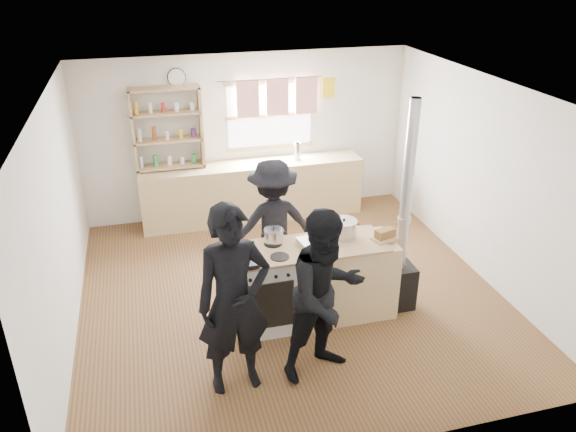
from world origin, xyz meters
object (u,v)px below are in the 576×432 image
at_px(cooking_island, 315,281).
at_px(stockpot_stove, 274,236).
at_px(flue_heater, 400,258).
at_px(person_near_right, 326,295).
at_px(skillet_greens, 250,261).
at_px(bread_board, 385,235).
at_px(roast_tray, 314,242).
at_px(person_near_left, 234,301).
at_px(stockpot_counter, 344,228).
at_px(thermos, 298,151).
at_px(person_far, 273,224).

relative_size(cooking_island, stockpot_stove, 8.99).
relative_size(flue_heater, person_near_right, 1.42).
distance_m(skillet_greens, bread_board, 1.57).
bearing_deg(stockpot_stove, cooking_island, -23.89).
relative_size(roast_tray, person_near_left, 0.19).
bearing_deg(bread_board, stockpot_counter, 157.80).
relative_size(stockpot_counter, person_near_right, 0.17).
height_order(stockpot_stove, bread_board, stockpot_stove).
relative_size(thermos, skillet_greens, 0.74).
height_order(roast_tray, person_near_left, person_near_left).
bearing_deg(stockpot_stove, person_far, 77.33).
height_order(thermos, stockpot_counter, thermos).
relative_size(bread_board, person_near_right, 0.18).
bearing_deg(person_near_left, person_near_right, -6.12).
distance_m(person_near_left, person_near_right, 0.88).
bearing_deg(thermos, flue_heater, -81.11).
bearing_deg(person_near_right, flue_heater, 17.83).
xyz_separation_m(stockpot_counter, flue_heater, (0.65, -0.15, -0.39)).
bearing_deg(roast_tray, person_far, 107.25).
relative_size(stockpot_counter, bread_board, 0.93).
bearing_deg(cooking_island, thermos, 78.33).
xyz_separation_m(person_near_right, person_far, (-0.10, 1.73, -0.06)).
bearing_deg(person_near_left, cooking_island, 34.50).
height_order(thermos, flue_heater, flue_heater).
bearing_deg(person_near_left, stockpot_stove, 54.34).
bearing_deg(roast_tray, bread_board, -4.79).
distance_m(cooking_island, roast_tray, 0.51).
bearing_deg(thermos, person_near_left, -114.11).
bearing_deg(skillet_greens, flue_heater, 5.44).
relative_size(roast_tray, stockpot_stove, 1.68).
height_order(person_near_left, person_far, person_near_left).
distance_m(bread_board, person_near_right, 1.27).
height_order(stockpot_counter, person_near_right, person_near_right).
height_order(flue_heater, person_far, flue_heater).
bearing_deg(stockpot_stove, skillet_greens, -131.53).
distance_m(cooking_island, stockpot_counter, 0.68).
bearing_deg(person_near_right, stockpot_stove, 85.38).
xyz_separation_m(person_near_left, person_far, (0.78, 1.71, -0.14)).
xyz_separation_m(thermos, skillet_greens, (-1.35, -2.97, -0.08)).
height_order(flue_heater, person_near_left, flue_heater).
bearing_deg(bread_board, person_far, 139.67).
height_order(thermos, roast_tray, thermos).
bearing_deg(person_near_left, person_far, 60.77).
relative_size(bread_board, flue_heater, 0.13).
xyz_separation_m(skillet_greens, flue_heater, (1.79, 0.17, -0.31)).
relative_size(cooking_island, bread_board, 6.08).
relative_size(bread_board, person_far, 0.20).
bearing_deg(roast_tray, person_near_left, -139.71).
height_order(bread_board, person_near_right, person_near_right).
relative_size(thermos, flue_heater, 0.11).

